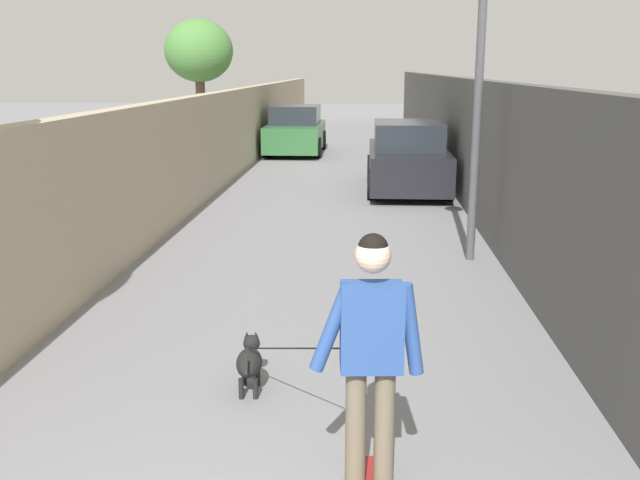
{
  "coord_description": "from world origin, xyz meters",
  "views": [
    {
      "loc": [
        -2.16,
        -0.68,
        2.72
      ],
      "look_at": [
        4.94,
        -0.22,
        1.0
      ],
      "focal_mm": 40.03,
      "sensor_mm": 36.0,
      "label": 1
    }
  ],
  "objects": [
    {
      "name": "lamp_post",
      "position": [
        8.01,
        -2.21,
        2.77
      ],
      "size": [
        0.36,
        0.36,
        4.0
      ],
      "color": "#4C4C51",
      "rests_on": "ground"
    },
    {
      "name": "tree_left_near",
      "position": [
        19.0,
        4.23,
        3.15
      ],
      "size": [
        1.98,
        1.98,
        4.1
      ],
      "color": "brown",
      "rests_on": "ground"
    },
    {
      "name": "car_near",
      "position": [
        14.06,
        -1.61,
        0.72
      ],
      "size": [
        4.18,
        1.8,
        1.54
      ],
      "color": "black",
      "rests_on": "ground"
    },
    {
      "name": "fence_right",
      "position": [
        12.0,
        -2.76,
        1.26
      ],
      "size": [
        48.0,
        0.3,
        2.51
      ],
      "primitive_type": "cube",
      "color": "#4C4C4C",
      "rests_on": "ground"
    },
    {
      "name": "person_skateboarder",
      "position": [
        1.94,
        -0.73,
        1.08
      ],
      "size": [
        0.25,
        0.71,
        1.69
      ],
      "color": "#726651",
      "rests_on": "skateboard"
    },
    {
      "name": "car_far",
      "position": [
        21.02,
        1.61,
        0.71
      ],
      "size": [
        4.01,
        1.8,
        1.54
      ],
      "color": "#336B38",
      "rests_on": "ground"
    },
    {
      "name": "ground_plane",
      "position": [
        14.0,
        0.0,
        0.0
      ],
      "size": [
        80.0,
        80.0,
        0.0
      ],
      "primitive_type": "plane",
      "color": "gray"
    },
    {
      "name": "wall_left",
      "position": [
        12.0,
        2.76,
        1.09
      ],
      "size": [
        48.0,
        0.3,
        2.18
      ],
      "primitive_type": "cube",
      "color": "tan",
      "rests_on": "ground"
    },
    {
      "name": "dog",
      "position": [
        3.49,
        0.29,
        0.27
      ],
      "size": [
        1.87,
        1.15,
        1.06
      ],
      "color": "black",
      "rests_on": "ground"
    }
  ]
}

